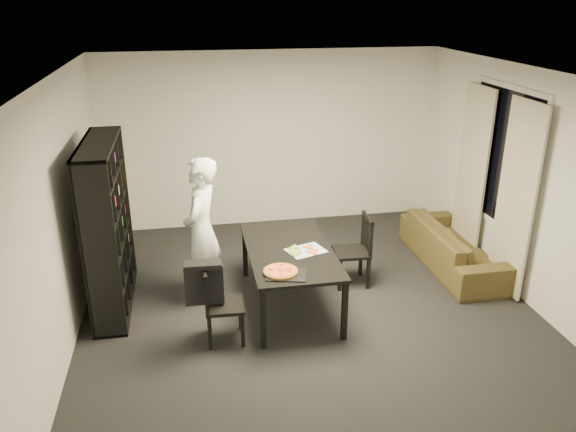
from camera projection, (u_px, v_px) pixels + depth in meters
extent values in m
cube|color=black|center=(310.00, 311.00, 6.32)|extent=(5.00, 5.50, 0.01)
cube|color=white|center=(314.00, 76.00, 5.36)|extent=(5.00, 5.50, 0.01)
cube|color=white|center=(271.00, 140.00, 8.35)|extent=(5.00, 0.01, 2.60)
cube|color=white|center=(415.00, 362.00, 3.33)|extent=(5.00, 0.01, 2.60)
cube|color=white|center=(60.00, 219.00, 5.41)|extent=(0.01, 5.50, 2.60)
cube|color=white|center=(530.00, 189.00, 6.26)|extent=(0.01, 5.50, 2.60)
cube|color=black|center=(503.00, 157.00, 6.74)|extent=(0.02, 1.40, 1.60)
cube|color=white|center=(502.00, 157.00, 6.73)|extent=(0.03, 1.52, 1.72)
cube|color=beige|center=(516.00, 199.00, 6.38)|extent=(0.03, 0.70, 2.25)
cube|color=beige|center=(472.00, 173.00, 7.33)|extent=(0.03, 0.70, 2.25)
cube|color=black|center=(108.00, 227.00, 6.15)|extent=(0.35, 1.50, 1.90)
cube|color=black|center=(290.00, 250.00, 6.22)|extent=(0.93, 1.67, 0.04)
cube|color=black|center=(263.00, 319.00, 5.55)|extent=(0.06, 0.06, 0.66)
cube|color=black|center=(344.00, 311.00, 5.70)|extent=(0.06, 0.06, 0.66)
cube|color=black|center=(245.00, 252.00, 7.00)|extent=(0.06, 0.06, 0.66)
cube|color=black|center=(310.00, 247.00, 7.14)|extent=(0.06, 0.06, 0.66)
cube|color=black|center=(225.00, 305.00, 5.67)|extent=(0.40, 0.40, 0.04)
cube|color=black|center=(206.00, 287.00, 5.57)|extent=(0.05, 0.38, 0.41)
cube|color=black|center=(205.00, 270.00, 5.50)|extent=(0.04, 0.37, 0.05)
cube|color=black|center=(243.00, 330.00, 5.62)|extent=(0.04, 0.04, 0.37)
cube|color=black|center=(241.00, 313.00, 5.92)|extent=(0.04, 0.04, 0.37)
cube|color=black|center=(210.00, 333.00, 5.58)|extent=(0.04, 0.04, 0.37)
cube|color=black|center=(209.00, 316.00, 5.88)|extent=(0.04, 0.04, 0.37)
cube|color=black|center=(351.00, 252.00, 6.79)|extent=(0.42, 0.42, 0.04)
cube|color=black|center=(367.00, 233.00, 6.72)|extent=(0.06, 0.41, 0.44)
cube|color=black|center=(368.00, 218.00, 6.65)|extent=(0.05, 0.39, 0.05)
cube|color=black|center=(333.00, 263.00, 7.01)|extent=(0.04, 0.04, 0.40)
cube|color=black|center=(340.00, 276.00, 6.68)|extent=(0.04, 0.04, 0.40)
cube|color=black|center=(361.00, 261.00, 7.05)|extent=(0.04, 0.04, 0.40)
cube|color=black|center=(368.00, 274.00, 6.73)|extent=(0.04, 0.04, 0.40)
cube|color=black|center=(204.00, 285.00, 5.56)|extent=(0.39, 0.09, 0.41)
cube|color=black|center=(203.00, 265.00, 5.47)|extent=(0.37, 0.18, 0.05)
imported|color=white|center=(202.00, 231.00, 6.29)|extent=(0.58, 0.72, 1.70)
cube|color=black|center=(287.00, 274.00, 5.64)|extent=(0.47, 0.41, 0.01)
cylinder|color=olive|center=(281.00, 271.00, 5.65)|extent=(0.35, 0.35, 0.02)
cylinder|color=orange|center=(281.00, 270.00, 5.65)|extent=(0.31, 0.31, 0.01)
cube|color=silver|center=(306.00, 251.00, 6.16)|extent=(0.47, 0.41, 0.01)
imported|color=#43361B|center=(454.00, 246.00, 7.28)|extent=(0.75, 1.91, 0.56)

